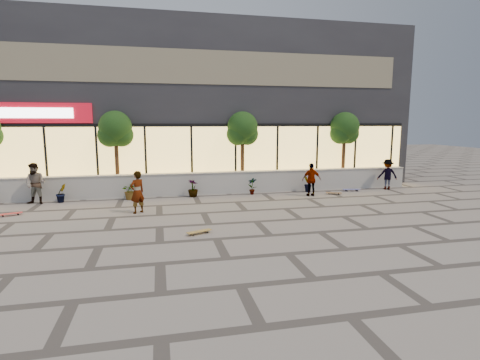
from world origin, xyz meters
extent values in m
plane|color=gray|center=(0.00, 0.00, 0.00)|extent=(80.00, 80.00, 0.00)
cube|color=#B8B7AF|center=(0.00, 7.00, 0.50)|extent=(22.00, 0.35, 1.00)
cube|color=#B2AFA8|center=(0.00, 7.00, 1.02)|extent=(22.00, 0.42, 0.04)
cube|color=#27262C|center=(0.00, 12.50, 4.25)|extent=(24.00, 9.00, 8.50)
cube|color=#FBCC64|center=(0.00, 7.98, 1.70)|extent=(23.04, 0.05, 3.00)
cube|color=black|center=(0.00, 7.95, 3.25)|extent=(23.04, 0.08, 0.15)
cube|color=#A70B1A|center=(-7.00, 7.93, 3.80)|extent=(5.00, 0.10, 0.90)
cube|color=white|center=(-7.00, 7.86, 3.80)|extent=(3.40, 0.06, 0.45)
cube|color=brown|center=(0.00, 7.98, 6.00)|extent=(21.60, 0.05, 1.60)
imported|color=#1A3711|center=(-5.70, 6.45, 0.41)|extent=(0.57, 0.57, 0.81)
imported|color=#1A3711|center=(-2.90, 6.45, 0.41)|extent=(0.68, 0.77, 0.81)
imported|color=#1A3711|center=(-0.10, 6.45, 0.41)|extent=(0.64, 0.64, 0.81)
imported|color=#1A3711|center=(2.70, 6.45, 0.41)|extent=(0.46, 0.35, 0.81)
imported|color=#1A3711|center=(5.50, 6.45, 0.41)|extent=(0.55, 0.57, 0.81)
cylinder|color=#4C2A1B|center=(-3.50, 7.70, 1.62)|extent=(0.18, 0.18, 3.24)
sphere|color=#1A3711|center=(-3.50, 7.70, 3.17)|extent=(1.50, 1.50, 1.50)
sphere|color=#1A3711|center=(-3.75, 7.65, 2.81)|extent=(1.10, 1.10, 1.10)
sphere|color=#1A3711|center=(-3.25, 7.75, 2.81)|extent=(1.10, 1.10, 1.10)
cylinder|color=#4C2A1B|center=(2.50, 7.70, 1.62)|extent=(0.18, 0.18, 3.24)
sphere|color=#1A3711|center=(2.50, 7.70, 3.17)|extent=(1.50, 1.50, 1.50)
sphere|color=#1A3711|center=(2.25, 7.65, 2.81)|extent=(1.10, 1.10, 1.10)
sphere|color=#1A3711|center=(2.75, 7.75, 2.81)|extent=(1.10, 1.10, 1.10)
cylinder|color=#4C2A1B|center=(8.00, 7.70, 1.62)|extent=(0.18, 0.18, 3.24)
sphere|color=#1A3711|center=(8.00, 7.70, 3.17)|extent=(1.50, 1.50, 1.50)
sphere|color=#1A3711|center=(7.75, 7.65, 2.81)|extent=(1.10, 1.10, 1.10)
sphere|color=#1A3711|center=(8.25, 7.75, 2.81)|extent=(1.10, 1.10, 1.10)
imported|color=white|center=(-2.41, 3.79, 0.80)|extent=(0.70, 0.65, 1.60)
imported|color=tan|center=(-6.63, 6.30, 0.86)|extent=(0.98, 0.84, 1.73)
imported|color=silver|center=(5.27, 5.48, 0.77)|extent=(0.92, 0.42, 1.53)
imported|color=#A0381D|center=(9.74, 6.30, 0.77)|extent=(1.10, 0.80, 1.54)
cube|color=olive|center=(-0.45, 0.60, 0.09)|extent=(0.82, 0.50, 0.02)
cylinder|color=black|center=(-0.25, 0.77, 0.03)|extent=(0.06, 0.05, 0.06)
cylinder|color=black|center=(-0.19, 0.63, 0.03)|extent=(0.06, 0.05, 0.06)
cylinder|color=black|center=(-0.70, 0.57, 0.03)|extent=(0.06, 0.05, 0.06)
cylinder|color=black|center=(-0.65, 0.44, 0.03)|extent=(0.06, 0.05, 0.06)
cube|color=red|center=(-6.96, 4.33, 0.08)|extent=(0.79, 0.48, 0.02)
cylinder|color=black|center=(-6.77, 4.48, 0.03)|extent=(0.06, 0.05, 0.06)
cylinder|color=black|center=(-6.71, 4.35, 0.03)|extent=(0.06, 0.05, 0.06)
cylinder|color=black|center=(-7.21, 4.30, 0.03)|extent=(0.06, 0.05, 0.06)
cylinder|color=black|center=(-7.15, 4.17, 0.03)|extent=(0.06, 0.05, 0.06)
cube|color=brown|center=(6.47, 5.59, 0.08)|extent=(0.74, 0.42, 0.02)
cylinder|color=black|center=(6.70, 5.58, 0.03)|extent=(0.06, 0.04, 0.05)
cylinder|color=black|center=(6.66, 5.45, 0.03)|extent=(0.06, 0.04, 0.05)
cylinder|color=black|center=(6.29, 5.73, 0.03)|extent=(0.06, 0.04, 0.05)
cylinder|color=black|center=(6.24, 5.60, 0.03)|extent=(0.06, 0.04, 0.05)
cube|color=#575AA0|center=(7.72, 6.20, 0.09)|extent=(0.89, 0.32, 0.02)
cylinder|color=black|center=(8.00, 6.25, 0.03)|extent=(0.07, 0.04, 0.06)
cylinder|color=black|center=(7.98, 6.09, 0.03)|extent=(0.07, 0.04, 0.06)
cylinder|color=black|center=(7.47, 6.31, 0.03)|extent=(0.07, 0.04, 0.06)
cylinder|color=black|center=(7.45, 6.15, 0.03)|extent=(0.07, 0.04, 0.06)
camera|label=1|loc=(-1.58, -10.47, 3.39)|focal=28.00mm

